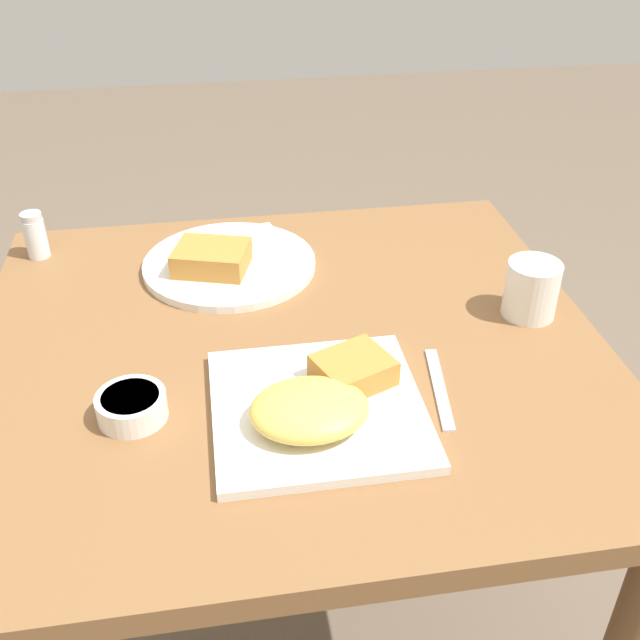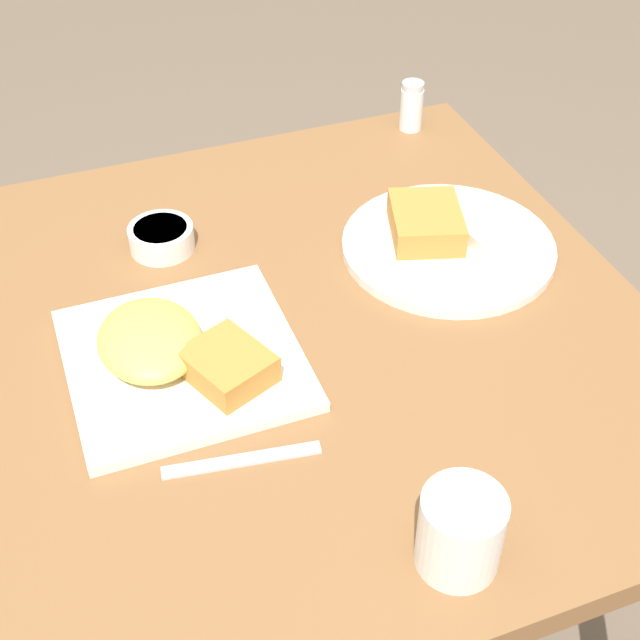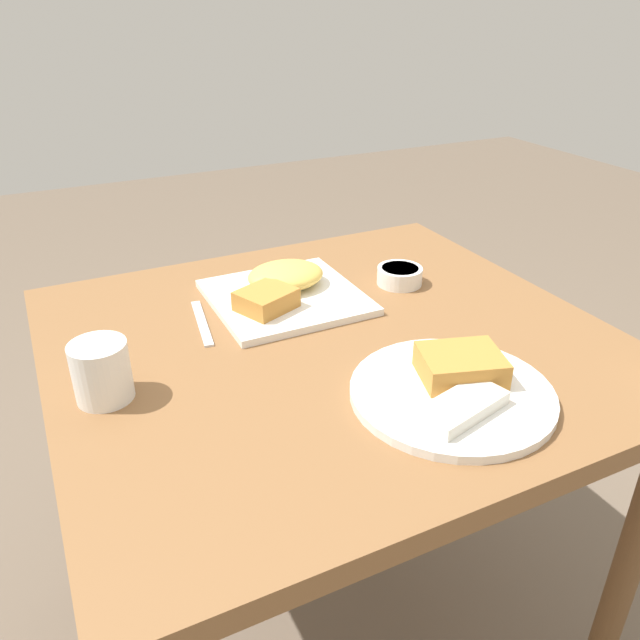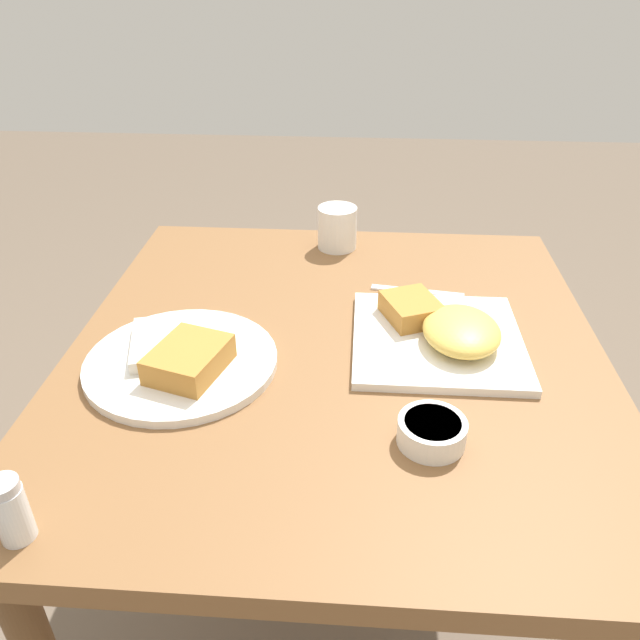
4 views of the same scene
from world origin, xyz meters
name	(u,v)px [view 4 (image 4 of 4)]	position (x,y,z in m)	size (l,w,h in m)	color
ground_plane	(332,620)	(0.00, 0.00, 0.00)	(8.00, 8.00, 0.00)	brown
dining_table	(336,390)	(0.00, 0.00, 0.66)	(0.93, 0.86, 0.75)	brown
plate_square_near	(443,333)	(0.02, -0.17, 0.77)	(0.27, 0.27, 0.06)	white
plate_oval_far	(181,360)	(-0.08, 0.23, 0.77)	(0.30, 0.30, 0.05)	white
sauce_ramekin	(432,431)	(-0.22, -0.13, 0.77)	(0.09, 0.09, 0.03)	white
salt_shaker	(12,514)	(-0.40, 0.33, 0.79)	(0.04, 0.04, 0.08)	white
butter_knife	(417,291)	(0.19, -0.14, 0.75)	(0.04, 0.17, 0.00)	silver
coffee_mug	(337,228)	(0.38, 0.02, 0.79)	(0.08, 0.08, 0.09)	white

